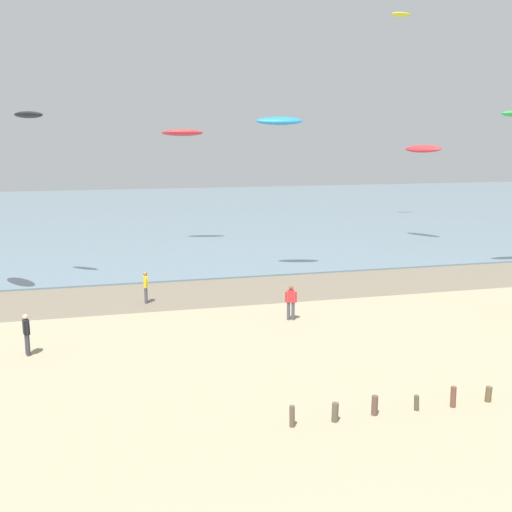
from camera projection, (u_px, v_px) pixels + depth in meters
The scene contains 10 objects.
wet_sand_strip at pixel (209, 293), 34.04m from camera, with size 120.00×6.25×0.01m, color #7A6D59.
sea at pixel (153, 213), 70.28m from camera, with size 160.00×70.00×0.10m, color slate.
person_nearest_camera at pixel (291, 301), 28.75m from camera, with size 0.55×0.32×1.71m.
person_by_waterline at pixel (27, 333), 24.05m from camera, with size 0.31×0.55×1.71m.
person_left_flank at pixel (146, 286), 31.74m from camera, with size 0.23×0.57×1.71m.
kite_aloft_0 at pixel (401, 14), 58.81m from camera, with size 2.11×0.68×0.34m, color yellow.
kite_aloft_1 at pixel (182, 133), 48.08m from camera, with size 3.29×1.05×0.53m, color red.
kite_aloft_3 at pixel (28, 115), 34.25m from camera, with size 2.14×0.68×0.34m, color black.
kite_aloft_6 at pixel (279, 121), 36.84m from camera, with size 2.88×0.92×0.46m, color #2384D1.
kite_aloft_8 at pixel (423, 149), 49.52m from camera, with size 3.35×1.07×0.54m, color red.
Camera 1 is at (-5.62, -6.78, 8.55)m, focal length 42.16 mm.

